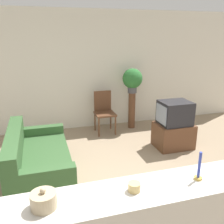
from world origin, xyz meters
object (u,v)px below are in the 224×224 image
couch (37,162)px  potted_plant (132,79)px  wooden_chair (104,110)px  decorative_bowl (44,200)px  television (175,113)px

couch → potted_plant: size_ratio=2.99×
wooden_chair → potted_plant: (0.70, 0.06, 0.66)m
couch → decorative_bowl: (0.08, -2.01, 0.75)m
couch → wooden_chair: wooden_chair is taller
decorative_bowl → couch: bearing=92.4°
potted_plant → couch: bearing=-142.0°
couch → television: 2.66m
television → wooden_chair: 1.63m
television → decorative_bowl: 3.53m
television → wooden_chair: size_ratio=0.63×
wooden_chair → television: bearing=-47.5°
potted_plant → wooden_chair: bearing=-174.8°
television → decorative_bowl: bearing=-135.5°
wooden_chair → potted_plant: bearing=5.2°
potted_plant → decorative_bowl: bearing=-119.5°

